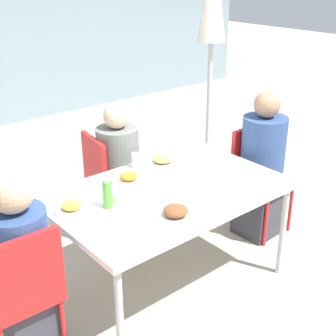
{
  "coord_description": "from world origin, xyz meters",
  "views": [
    {
      "loc": [
        -1.76,
        -2.09,
        2.12
      ],
      "look_at": [
        0.0,
        0.0,
        0.9
      ],
      "focal_mm": 50.0,
      "sensor_mm": 36.0,
      "label": 1
    }
  ],
  "objects": [
    {
      "name": "bottle",
      "position": [
        -0.44,
        0.04,
        0.84
      ],
      "size": [
        0.06,
        0.06,
        0.19
      ],
      "color": "#51A338",
      "rests_on": "dining_table"
    },
    {
      "name": "plate_3",
      "position": [
        0.23,
        0.34,
        0.78
      ],
      "size": [
        0.26,
        0.26,
        0.07
      ],
      "color": "white",
      "rests_on": "dining_table"
    },
    {
      "name": "person_far",
      "position": [
        0.12,
        0.74,
        0.54
      ],
      "size": [
        0.34,
        0.34,
        1.15
      ],
      "rotation": [
        0.0,
        0.0,
        -1.73
      ],
      "color": "black",
      "rests_on": "ground"
    },
    {
      "name": "closed_umbrella",
      "position": [
        1.37,
        1.01,
        1.67
      ],
      "size": [
        0.36,
        0.36,
        2.33
      ],
      "color": "#333333",
      "rests_on": "ground"
    },
    {
      "name": "person_left",
      "position": [
        -1.01,
        0.02,
        0.56
      ],
      "size": [
        0.32,
        0.32,
        1.16
      ],
      "rotation": [
        0.0,
        0.0,
        -0.02
      ],
      "color": "#383842",
      "rests_on": "ground"
    },
    {
      "name": "drinking_cup",
      "position": [
        0.05,
        0.42,
        0.8
      ],
      "size": [
        0.07,
        0.07,
        0.11
      ],
      "color": "silver",
      "rests_on": "dining_table"
    },
    {
      "name": "salad_bowl",
      "position": [
        -0.29,
        0.06,
        0.78
      ],
      "size": [
        0.19,
        0.19,
        0.05
      ],
      "color": "white",
      "rests_on": "dining_table"
    },
    {
      "name": "person_right",
      "position": [
        1.01,
        0.04,
        0.58
      ],
      "size": [
        0.35,
        0.35,
        1.22
      ],
      "rotation": [
        0.0,
        0.0,
        -3.1
      ],
      "color": "#383842",
      "rests_on": "ground"
    },
    {
      "name": "plate_1",
      "position": [
        -0.13,
        0.26,
        0.77
      ],
      "size": [
        0.22,
        0.22,
        0.06
      ],
      "color": "white",
      "rests_on": "dining_table"
    },
    {
      "name": "plate_0",
      "position": [
        -0.2,
        -0.31,
        0.78
      ],
      "size": [
        0.27,
        0.27,
        0.07
      ],
      "color": "white",
      "rests_on": "dining_table"
    },
    {
      "name": "chair_right",
      "position": [
        1.06,
        0.12,
        0.53
      ],
      "size": [
        0.42,
        0.42,
        0.89
      ],
      "rotation": [
        0.0,
        0.0,
        -3.1
      ],
      "color": "red",
      "rests_on": "ground"
    },
    {
      "name": "chair_far",
      "position": [
        0.05,
        0.81,
        0.53
      ],
      "size": [
        0.46,
        0.46,
        0.89
      ],
      "rotation": [
        0.0,
        0.0,
        -1.73
      ],
      "color": "red",
      "rests_on": "ground"
    },
    {
      "name": "ground_plane",
      "position": [
        0.0,
        0.0,
        0.0
      ],
      "size": [
        24.0,
        24.0,
        0.0
      ],
      "primitive_type": "plane",
      "color": "#B2A893"
    },
    {
      "name": "dining_table",
      "position": [
        0.0,
        0.0,
        0.7
      ],
      "size": [
        1.53,
        0.99,
        0.75
      ],
      "color": "white",
      "rests_on": "ground"
    },
    {
      "name": "chair_left",
      "position": [
        -1.07,
        -0.06,
        0.53
      ],
      "size": [
        0.41,
        0.41,
        0.89
      ],
      "rotation": [
        0.0,
        0.0,
        -0.02
      ],
      "color": "red",
      "rests_on": "ground"
    },
    {
      "name": "plate_2",
      "position": [
        -0.63,
        0.15,
        0.77
      ],
      "size": [
        0.21,
        0.21,
        0.06
      ],
      "color": "white",
      "rests_on": "dining_table"
    }
  ]
}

